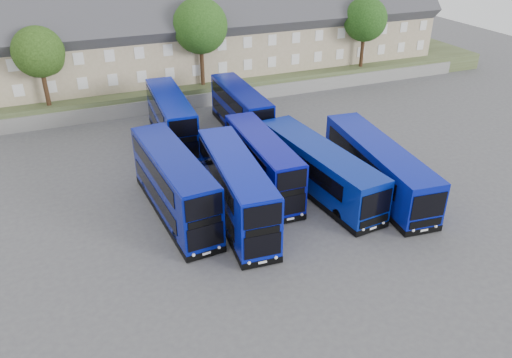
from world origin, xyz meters
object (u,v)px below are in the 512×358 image
object	(u,v)px
tree_far	(375,5)
coach_east_a	(318,169)
dd_front_mid	(236,191)
tree_mid	(201,28)
tree_west	(40,54)
tree_east	(366,21)
dd_front_left	(174,186)

from	to	relation	value
tree_far	coach_east_a	bearing A→B (deg)	-129.53
dd_front_mid	tree_mid	size ratio (longest dim) A/B	1.27
coach_east_a	dd_front_mid	bearing A→B (deg)	-174.45
tree_west	tree_east	distance (m)	36.00
dd_front_left	tree_mid	distance (m)	24.15
dd_front_left	tree_west	distance (m)	22.92
dd_front_mid	tree_far	size ratio (longest dim) A/B	1.34
coach_east_a	dd_front_left	bearing A→B (deg)	170.07
dd_front_mid	tree_west	distance (m)	26.31
tree_far	tree_west	bearing A→B (deg)	-170.54
dd_front_left	coach_east_a	bearing A→B (deg)	-8.42
dd_front_left	tree_far	bearing A→B (deg)	34.76
dd_front_left	dd_front_mid	bearing A→B (deg)	-35.01
dd_front_mid	tree_mid	xyz separation A→B (m)	(5.07, 23.94, 5.82)
coach_east_a	tree_east	xyz separation A→B (m)	(17.94, 22.01, 5.61)
coach_east_a	tree_west	world-z (taller)	tree_west
dd_front_mid	tree_mid	bearing A→B (deg)	82.48
dd_front_left	coach_east_a	xyz separation A→B (m)	(10.86, -0.78, -0.50)
dd_front_left	tree_east	bearing A→B (deg)	32.10
dd_front_left	tree_west	bearing A→B (deg)	104.45
tree_mid	tree_far	world-z (taller)	tree_mid
tree_mid	tree_east	bearing A→B (deg)	-1.43
dd_front_left	tree_mid	xyz separation A→B (m)	(8.80, 21.73, 5.79)
dd_front_left	tree_east	distance (m)	36.14
tree_mid	tree_far	bearing A→B (deg)	14.04
tree_west	dd_front_mid	bearing A→B (deg)	-65.00
tree_west	tree_far	bearing A→B (deg)	9.46
coach_east_a	tree_east	size ratio (longest dim) A/B	1.65
dd_front_mid	coach_east_a	distance (m)	7.29
dd_front_mid	tree_west	xyz separation A→B (m)	(-10.93, 23.44, 4.81)
tree_far	dd_front_mid	bearing A→B (deg)	-135.58
dd_front_mid	tree_west	size ratio (longest dim) A/B	1.52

